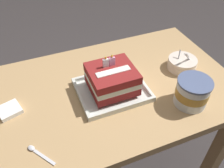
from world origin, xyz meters
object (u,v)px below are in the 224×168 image
at_px(birthday_cake, 112,79).
at_px(napkin_pile, 9,110).
at_px(serving_spoon_near_tray, 36,151).
at_px(foil_tray, 112,90).
at_px(bowl_stack, 182,63).
at_px(ice_cream_tub, 192,92).

relative_size(birthday_cake, napkin_pile, 1.82).
bearing_deg(serving_spoon_near_tray, napkin_pile, 106.97).
relative_size(foil_tray, napkin_pile, 2.82).
bearing_deg(bowl_stack, serving_spoon_near_tray, -164.21).
relative_size(birthday_cake, serving_spoon_near_tray, 1.71).
height_order(birthday_cake, bowl_stack, birthday_cake).
xyz_separation_m(bowl_stack, napkin_pile, (-0.77, 0.02, -0.02)).
bearing_deg(napkin_pile, ice_cream_tub, -18.08).
bearing_deg(foil_tray, birthday_cake, 90.00).
bearing_deg(bowl_stack, foil_tray, -175.67).
bearing_deg(serving_spoon_near_tray, ice_cream_tub, -0.21).
height_order(foil_tray, serving_spoon_near_tray, foil_tray).
bearing_deg(ice_cream_tub, foil_tray, 146.69).
distance_m(birthday_cake, napkin_pile, 0.41).
distance_m(serving_spoon_near_tray, napkin_pile, 0.23).
distance_m(bowl_stack, ice_cream_tub, 0.22).
xyz_separation_m(foil_tray, birthday_cake, (-0.00, 0.00, 0.06)).
relative_size(birthday_cake, bowl_stack, 1.37).
xyz_separation_m(ice_cream_tub, napkin_pile, (-0.67, 0.22, -0.05)).
height_order(foil_tray, bowl_stack, bowl_stack).
relative_size(bowl_stack, ice_cream_tub, 1.00).
xyz_separation_m(foil_tray, serving_spoon_near_tray, (-0.34, -0.17, -0.00)).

